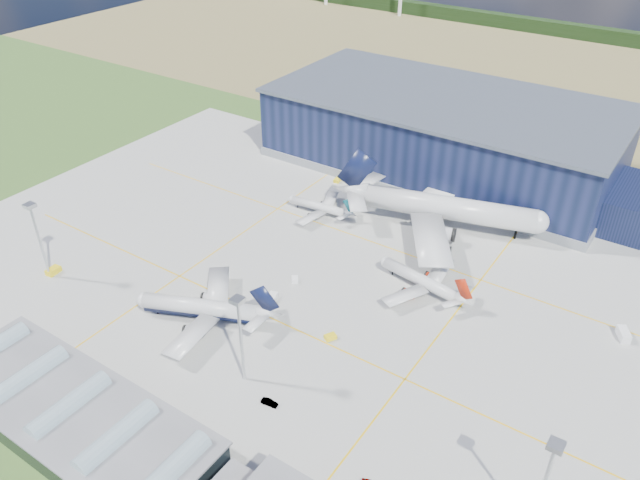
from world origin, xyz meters
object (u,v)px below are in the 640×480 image
Objects in this scene: gse_van_b at (623,334)px; gse_cart_b at (295,280)px; light_mast_center at (240,327)px; gse_tug_a at (53,271)px; airliner_widebody at (449,197)px; airliner_navy at (200,300)px; airliner_red at (421,274)px; gse_tug_b at (330,337)px; gse_tug_c at (337,180)px; airliner_regional at (319,203)px; gse_cart_a at (272,297)px; car_b at (269,403)px; hangar at (450,137)px; light_mast_west at (36,229)px; light_mast_east at (547,474)px.

gse_van_b reaches higher than gse_cart_b.
light_mast_center is 71.70m from gse_tug_a.
light_mast_center is at bearing -107.97° from gse_cart_b.
airliner_widebody is at bearing 82.99° from light_mast_center.
airliner_widebody is 116.53m from gse_tug_a.
airliner_red is (39.89, 42.01, -1.36)m from airliner_navy.
gse_cart_b is at bearing 108.60° from light_mast_center.
gse_tug_b is 82.10m from gse_tug_c.
airliner_navy is at bearing 89.14° from airliner_regional.
car_b is at bearing -69.93° from gse_cart_a.
gse_cart_a is (-30.21, -25.61, -4.12)m from airliner_red.
hangar is 77.26m from airliner_red.
light_mast_west is at bearing -11.70° from airliner_navy.
gse_tug_a is 1.20× the size of gse_cart_a.
light_mast_center reaches higher than gse_van_b.
airliner_regional is at bearing 92.02° from gse_cart_a.
car_b is at bearing -160.64° from gse_van_b.
hangar reaches higher than airliner_navy.
airliner_widebody is (10.45, 85.00, -4.56)m from light_mast_center.
light_mast_west is at bearing 175.55° from gse_van_b.
light_mast_east is at bearing -61.60° from gse_cart_b.
hangar reaches higher than gse_cart_a.
light_mast_east is 8.28× the size of gse_tug_b.
airliner_red is at bearing -93.05° from airliner_widebody.
airliner_navy is 28.46m from gse_cart_b.
gse_tug_a reaches higher than gse_cart_a.
car_b is at bearing -106.28° from airliner_widebody.
airliner_regional reaches higher than gse_cart_a.
gse_tug_c is at bearing -129.32° from hangar.
gse_cart_a is 1.10× the size of gse_tug_c.
gse_cart_b is at bearing 169.33° from gse_van_b.
gse_cart_a is (57.54, 26.39, -14.72)m from light_mast_west.
car_b is at bearing 134.34° from airliner_navy.
airliner_regional is 80.99m from gse_tug_a.
car_b reaches higher than gse_cart_b.
airliner_red is 39.82m from gse_cart_a.
airliner_navy is 0.57× the size of airliner_widebody.
gse_tug_a is 62.87m from gse_cart_a.
gse_van_b is at bearing 62.69° from gse_tug_b.
airliner_red is 9.03× the size of gse_cart_a.
gse_cart_a is 1.23× the size of gse_cart_b.
light_mast_west is 151.46m from gse_van_b.
airliner_red is at bearing -8.43° from gse_cart_b.
airliner_navy is at bearing -97.42° from hangar.
light_mast_east is 7.00× the size of gse_cart_a.
airliner_widebody is at bearing 38.79° from gse_tug_a.
airliner_regional is at bearing 58.53° from light_mast_west.
gse_tug_a is at bearing 175.01° from gse_van_b.
light_mast_center is 85.76m from airliner_widebody.
light_mast_west is 49.76m from airliner_navy.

